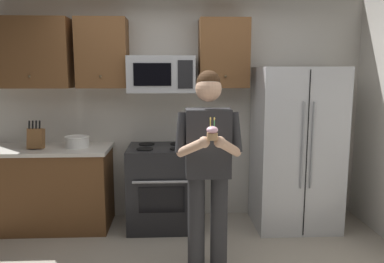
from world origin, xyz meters
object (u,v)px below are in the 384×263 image
Objects in this scene: bowl_large_white at (77,141)px; cupcake at (212,133)px; knife_block at (36,138)px; oven_range at (162,187)px; microwave at (161,74)px; refrigerator at (296,148)px; person at (208,161)px.

cupcake is (1.36, -1.38, 0.31)m from bowl_large_white.
knife_block is at bearing -172.66° from bowl_large_white.
microwave reaches higher than oven_range.
microwave is at bearing 6.22° from knife_block.
oven_range is 0.52× the size of refrigerator.
microwave is 0.42× the size of person.
oven_range is 0.53× the size of person.
knife_block reaches higher than oven_range.
bowl_large_white is 1.55× the size of cupcake.
knife_block is (-1.36, -0.03, 0.57)m from oven_range.
microwave is at bearing 5.71° from bowl_large_white.
microwave is (0.00, 0.12, 1.26)m from oven_range.
bowl_large_white is (-0.94, 0.03, 0.52)m from oven_range.
knife_block is at bearing 151.00° from person.
oven_range is at bearing -90.02° from microwave.
microwave is 1.53m from knife_block.
knife_block reaches higher than bowl_large_white.
cupcake is at bearing -90.00° from person.
bowl_large_white is at bearing 7.34° from knife_block.
knife_block is (-1.36, -0.15, -0.69)m from microwave.
bowl_large_white is at bearing 142.49° from person.
refrigerator reaches higher than person.
microwave reaches higher than person.
oven_range is 5.36× the size of cupcake.
person is at bearing -69.57° from microwave.
bowl_large_white is at bearing -174.29° from microwave.
oven_range is 1.26× the size of microwave.
microwave is 1.59m from cupcake.
cupcake is (1.79, -1.32, 0.26)m from knife_block.
cupcake is at bearing -36.43° from knife_block.
person is 10.13× the size of cupcake.
refrigerator is 1.02× the size of person.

